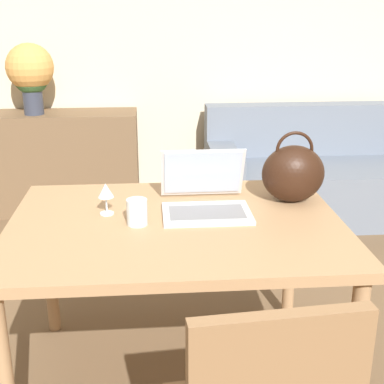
% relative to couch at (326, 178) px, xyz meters
% --- Properties ---
extents(wall_back, '(10.00, 0.06, 2.70)m').
position_rel_couch_xyz_m(wall_back, '(-1.21, 0.50, 1.06)').
color(wall_back, beige).
rests_on(wall_back, ground_plane).
extents(dining_table, '(1.32, 0.98, 0.75)m').
position_rel_couch_xyz_m(dining_table, '(-1.26, -1.90, 0.38)').
color(dining_table, '#A87F56').
rests_on(dining_table, ground_plane).
extents(couch, '(1.83, 0.82, 0.82)m').
position_rel_couch_xyz_m(couch, '(0.00, 0.00, 0.00)').
color(couch, slate).
rests_on(couch, ground_plane).
extents(sideboard, '(1.25, 0.40, 0.78)m').
position_rel_couch_xyz_m(sideboard, '(-2.08, 0.25, 0.11)').
color(sideboard, brown).
rests_on(sideboard, ground_plane).
extents(laptop, '(0.36, 0.36, 0.24)m').
position_rel_couch_xyz_m(laptop, '(-1.13, -1.76, 0.52)').
color(laptop, silver).
rests_on(laptop, dining_table).
extents(drinking_glass, '(0.08, 0.08, 0.10)m').
position_rel_couch_xyz_m(drinking_glass, '(-1.41, -1.92, 0.51)').
color(drinking_glass, silver).
rests_on(drinking_glass, dining_table).
extents(wine_glass, '(0.06, 0.06, 0.13)m').
position_rel_couch_xyz_m(wine_glass, '(-1.54, -1.80, 0.55)').
color(wine_glass, silver).
rests_on(wine_glass, dining_table).
extents(handbag, '(0.27, 0.20, 0.31)m').
position_rel_couch_xyz_m(handbag, '(-0.75, -1.70, 0.59)').
color(handbag, black).
rests_on(handbag, dining_table).
extents(flower_vase, '(0.35, 0.35, 0.52)m').
position_rel_couch_xyz_m(flower_vase, '(-2.22, 0.20, 0.81)').
color(flower_vase, '#333847').
rests_on(flower_vase, sideboard).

